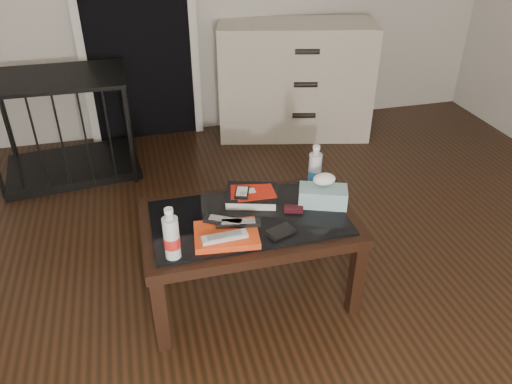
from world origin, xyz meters
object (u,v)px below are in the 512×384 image
(textbook, at_px, (252,196))
(coffee_table, at_px, (249,228))
(dresser, at_px, (295,80))
(water_bottle_right, at_px, (315,167))
(tissue_box, at_px, (323,196))
(pet_crate, at_px, (69,142))
(water_bottle_left, at_px, (171,233))

(textbook, bearing_deg, coffee_table, -92.71)
(dresser, relative_size, water_bottle_right, 5.39)
(coffee_table, bearing_deg, textbook, 70.68)
(water_bottle_right, xyz_separation_m, tissue_box, (-0.01, -0.16, -0.07))
(coffee_table, relative_size, pet_crate, 1.04)
(tissue_box, bearing_deg, coffee_table, -156.77)
(pet_crate, distance_m, water_bottle_left, 1.88)
(coffee_table, distance_m, pet_crate, 1.82)
(dresser, bearing_deg, tissue_box, -90.73)
(water_bottle_left, relative_size, water_bottle_right, 1.00)
(coffee_table, distance_m, water_bottle_right, 0.46)
(water_bottle_left, bearing_deg, pet_crate, 107.84)
(coffee_table, xyz_separation_m, textbook, (0.05, 0.14, 0.09))
(water_bottle_right, bearing_deg, tissue_box, -95.14)
(coffee_table, bearing_deg, pet_crate, 121.15)
(coffee_table, bearing_deg, dresser, 65.59)
(coffee_table, height_order, tissue_box, tissue_box)
(water_bottle_left, bearing_deg, textbook, 39.18)
(pet_crate, relative_size, textbook, 3.83)
(dresser, relative_size, textbook, 5.13)
(pet_crate, xyz_separation_m, textbook, (0.99, -1.41, 0.25))
(pet_crate, relative_size, water_bottle_right, 4.03)
(water_bottle_left, xyz_separation_m, water_bottle_right, (0.76, 0.38, 0.00))
(textbook, relative_size, tissue_box, 1.09)
(textbook, bearing_deg, pet_crate, 141.60)
(water_bottle_left, height_order, water_bottle_right, same)
(coffee_table, height_order, water_bottle_right, water_bottle_right)
(water_bottle_right, bearing_deg, water_bottle_left, -153.45)
(pet_crate, relative_size, tissue_box, 4.17)
(coffee_table, xyz_separation_m, tissue_box, (0.37, 0.02, 0.11))
(tissue_box, bearing_deg, pet_crate, 151.07)
(textbook, xyz_separation_m, water_bottle_left, (-0.42, -0.34, 0.10))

